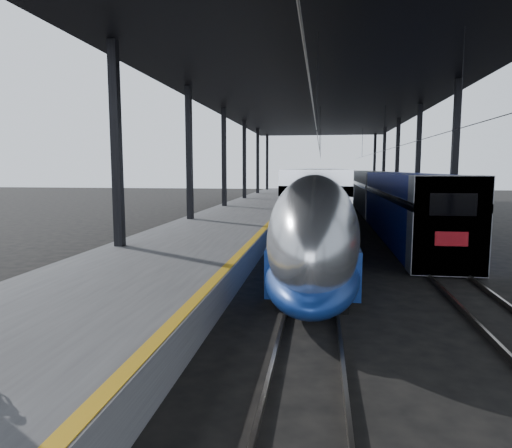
# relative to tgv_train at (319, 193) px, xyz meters

# --- Properties ---
(ground) EXTENTS (160.00, 160.00, 0.00)m
(ground) POSITION_rel_tgv_train_xyz_m (-2.00, -29.29, -1.90)
(ground) COLOR black
(ground) RESTS_ON ground
(platform) EXTENTS (6.00, 80.00, 1.00)m
(platform) POSITION_rel_tgv_train_xyz_m (-5.50, -9.29, -1.40)
(platform) COLOR #4C4C4F
(platform) RESTS_ON ground
(yellow_strip) EXTENTS (0.30, 80.00, 0.01)m
(yellow_strip) POSITION_rel_tgv_train_xyz_m (-2.70, -9.29, -0.89)
(yellow_strip) COLOR gold
(yellow_strip) RESTS_ON platform
(rails) EXTENTS (6.52, 80.00, 0.16)m
(rails) POSITION_rel_tgv_train_xyz_m (2.50, -9.29, -1.82)
(rails) COLOR slate
(rails) RESTS_ON ground
(canopy) EXTENTS (18.00, 75.00, 9.47)m
(canopy) POSITION_rel_tgv_train_xyz_m (-0.10, -9.29, 7.22)
(canopy) COLOR black
(canopy) RESTS_ON ground
(tgv_train) EXTENTS (2.83, 65.20, 4.06)m
(tgv_train) POSITION_rel_tgv_train_xyz_m (0.00, 0.00, 0.00)
(tgv_train) COLOR #ACAEB3
(tgv_train) RESTS_ON ground
(second_train) EXTENTS (2.79, 56.05, 3.84)m
(second_train) POSITION_rel_tgv_train_xyz_m (5.00, 3.34, 0.05)
(second_train) COLOR navy
(second_train) RESTS_ON ground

